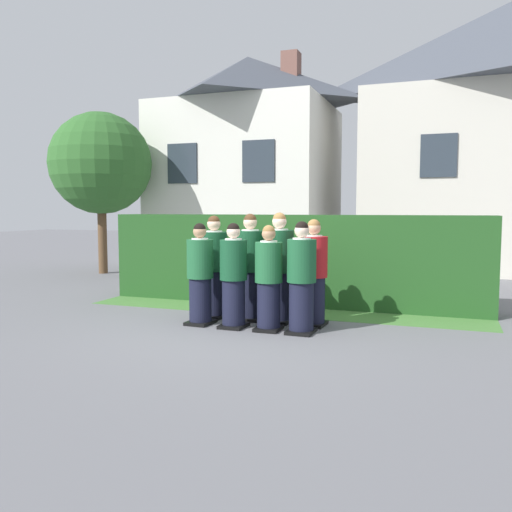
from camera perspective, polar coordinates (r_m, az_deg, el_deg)
ground_plane at (r=7.92m, az=-0.73°, el=-7.77°), size 60.00×60.00×0.00m
student_front_row_0 at (r=8.14m, az=-6.00°, el=-2.19°), size 0.40×0.50×1.55m
student_front_row_1 at (r=7.88m, az=-2.41°, el=-2.38°), size 0.40×0.45×1.55m
student_front_row_2 at (r=7.69m, az=1.38°, el=-2.65°), size 0.40×0.44×1.53m
student_front_row_3 at (r=7.53m, az=4.89°, el=-2.61°), size 0.41×0.46×1.59m
student_rear_row_0 at (r=8.64m, az=-4.50°, el=-1.40°), size 0.43×0.54×1.65m
student_rear_row_1 at (r=8.43m, az=-0.62°, el=-1.45°), size 0.44×0.53×1.68m
student_rear_row_2 at (r=8.23m, az=2.50°, el=-1.54°), size 0.44×0.50×1.70m
student_in_red_blazer at (r=8.04m, az=6.17°, el=-2.07°), size 0.42×0.47×1.61m
hedge at (r=9.85m, az=3.78°, el=-0.39°), size 7.00×0.70×1.65m
school_building_main at (r=16.45m, az=25.22°, el=11.55°), size 8.03×3.60×7.31m
school_building_annex at (r=16.70m, az=-0.88°, el=10.21°), size 5.30×4.57×6.37m
oak_tree_left at (r=15.17m, az=-16.29°, el=9.46°), size 2.73×2.73×4.35m
lawn_strip at (r=9.21m, az=2.36°, el=-5.92°), size 7.00×0.90×0.01m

